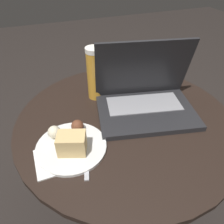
{
  "coord_description": "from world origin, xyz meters",
  "views": [
    {
      "loc": [
        -0.24,
        -0.52,
        0.98
      ],
      "look_at": [
        -0.06,
        -0.04,
        0.58
      ],
      "focal_mm": 35.0,
      "sensor_mm": 36.0,
      "label": 1
    }
  ],
  "objects": [
    {
      "name": "ground_plane",
      "position": [
        0.0,
        0.0,
        0.0
      ],
      "size": [
        6.0,
        6.0,
        0.0
      ],
      "primitive_type": "plane",
      "color": "black"
    },
    {
      "name": "table",
      "position": [
        0.0,
        0.0,
        0.37
      ],
      "size": [
        0.73,
        0.73,
        0.51
      ],
      "color": "#9E9EA3",
      "rests_on": "ground_plane"
    },
    {
      "name": "napkin",
      "position": [
        -0.23,
        -0.1,
        0.51
      ],
      "size": [
        0.16,
        0.11,
        0.0
      ],
      "color": "white",
      "rests_on": "table"
    },
    {
      "name": "laptop",
      "position": [
        0.08,
        0.02,
        0.55
      ],
      "size": [
        0.37,
        0.29,
        0.24
      ],
      "color": "#232326",
      "rests_on": "table"
    },
    {
      "name": "beer_glass",
      "position": [
        -0.06,
        0.16,
        0.6
      ],
      "size": [
        0.06,
        0.06,
        0.19
      ],
      "color": "gold",
      "rests_on": "table"
    },
    {
      "name": "snack_plate",
      "position": [
        -0.2,
        -0.07,
        0.53
      ],
      "size": [
        0.2,
        0.2,
        0.07
      ],
      "color": "silver",
      "rests_on": "table"
    },
    {
      "name": "fork",
      "position": [
        -0.16,
        -0.1,
        0.51
      ],
      "size": [
        0.06,
        0.17,
        0.0
      ],
      "color": "#B2B2B7",
      "rests_on": "table"
    }
  ]
}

